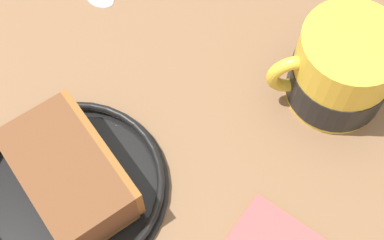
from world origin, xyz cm
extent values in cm
cube|color=brown|center=(0.00, 0.00, -1.40)|extent=(129.16, 129.16, 2.81)
cylinder|color=black|center=(-5.70, 5.73, 0.43)|extent=(16.85, 16.85, 0.85)
torus|color=black|center=(-5.70, 5.73, 1.19)|extent=(16.19, 16.19, 0.68)
cube|color=brown|center=(-5.70, 5.73, 1.15)|extent=(12.03, 13.33, 0.60)
cube|color=brown|center=(-5.70, 5.73, 3.50)|extent=(12.03, 13.33, 4.09)
cube|color=brown|center=(-2.74, 3.69, 3.50)|extent=(7.08, 9.93, 4.09)
cylinder|color=gold|center=(11.63, -13.32, 4.32)|extent=(8.94, 8.94, 8.64)
cylinder|color=black|center=(11.63, -13.32, 2.48)|extent=(9.12, 9.12, 3.89)
cylinder|color=brown|center=(11.63, -13.32, 7.19)|extent=(7.87, 7.87, 0.40)
torus|color=gold|center=(9.54, -9.37, 4.32)|extent=(3.35, 4.93, 4.96)
camera|label=1|loc=(-17.89, -9.76, 46.37)|focal=52.21mm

